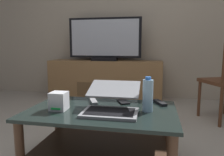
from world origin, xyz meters
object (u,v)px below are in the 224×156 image
(coffee_table, at_px, (102,127))
(router_box, at_px, (59,101))
(tv_remote, at_px, (94,101))
(laptop, at_px, (112,102))
(water_bottle_near, at_px, (148,95))
(cell_phone, at_px, (123,102))
(soundbar_remote, at_px, (160,103))
(television, at_px, (105,40))
(media_cabinet, at_px, (105,80))

(coffee_table, relative_size, router_box, 8.27)
(router_box, height_order, tv_remote, router_box)
(laptop, bearing_deg, water_bottle_near, 11.11)
(cell_phone, distance_m, soundbar_remote, 0.29)
(television, relative_size, router_box, 9.18)
(water_bottle_near, xyz_separation_m, cell_phone, (-0.20, 0.20, -0.11))
(laptop, height_order, cell_phone, laptop)
(laptop, height_order, soundbar_remote, laptop)
(cell_phone, bearing_deg, media_cabinet, 81.79)
(cell_phone, bearing_deg, water_bottle_near, -70.88)
(coffee_table, height_order, laptop, laptop)
(tv_remote, height_order, soundbar_remote, same)
(cell_phone, relative_size, soundbar_remote, 0.88)
(router_box, relative_size, cell_phone, 0.90)
(television, xyz_separation_m, cell_phone, (0.56, -1.73, -0.52))
(laptop, xyz_separation_m, soundbar_remote, (0.33, 0.26, -0.05))
(coffee_table, bearing_deg, water_bottle_near, 3.61)
(media_cabinet, relative_size, tv_remote, 11.38)
(cell_phone, bearing_deg, router_box, -171.26)
(water_bottle_near, relative_size, soundbar_remote, 1.50)
(coffee_table, distance_m, laptop, 0.21)
(coffee_table, relative_size, media_cabinet, 0.57)
(laptop, relative_size, water_bottle_near, 1.74)
(water_bottle_near, bearing_deg, coffee_table, -176.39)
(soundbar_remote, bearing_deg, media_cabinet, 89.46)
(water_bottle_near, bearing_deg, television, 111.48)
(router_box, relative_size, tv_remote, 0.79)
(media_cabinet, xyz_separation_m, cell_phone, (0.56, -1.75, 0.12))
(television, distance_m, cell_phone, 1.89)
(water_bottle_near, relative_size, tv_remote, 1.50)
(cell_phone, bearing_deg, coffee_table, -145.32)
(router_box, distance_m, cell_phone, 0.51)
(water_bottle_near, height_order, cell_phone, water_bottle_near)
(tv_remote, bearing_deg, television, 75.88)
(media_cabinet, relative_size, soundbar_remote, 11.38)
(media_cabinet, height_order, laptop, media_cabinet)
(tv_remote, bearing_deg, cell_phone, -11.45)
(coffee_table, relative_size, television, 0.90)
(router_box, distance_m, water_bottle_near, 0.62)
(coffee_table, xyz_separation_m, router_box, (-0.29, -0.07, 0.20))
(laptop, bearing_deg, router_box, -173.74)
(coffee_table, relative_size, water_bottle_near, 4.35)
(media_cabinet, bearing_deg, soundbar_remote, -64.08)
(media_cabinet, bearing_deg, laptop, -75.50)
(tv_remote, relative_size, soundbar_remote, 1.00)
(coffee_table, relative_size, cell_phone, 7.45)
(television, distance_m, soundbar_remote, 1.98)
(soundbar_remote, bearing_deg, cell_phone, 155.80)
(coffee_table, bearing_deg, soundbar_remote, 29.37)
(router_box, bearing_deg, laptop, 6.26)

